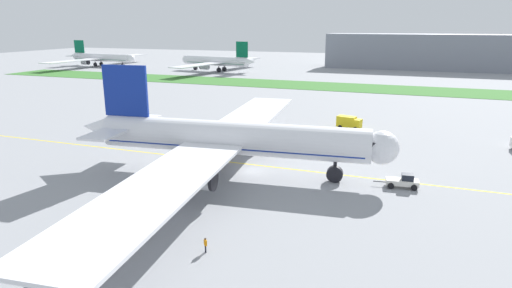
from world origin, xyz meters
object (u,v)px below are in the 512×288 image
at_px(airliner_foreground, 227,138).
at_px(ground_crew_marshaller_front, 123,226).
at_px(ground_crew_wingwalker_port, 205,244).
at_px(parked_airliner_far_centre, 218,61).
at_px(parked_airliner_far_left, 101,58).
at_px(service_truck_baggage_loader, 349,122).
at_px(pushback_tug, 403,181).

height_order(airliner_foreground, ground_crew_marshaller_front, airliner_foreground).
distance_m(ground_crew_wingwalker_port, parked_airliner_far_centre, 181.42).
height_order(ground_crew_marshaller_front, parked_airliner_far_centre, parked_airliner_far_centre).
bearing_deg(ground_crew_wingwalker_port, parked_airliner_far_left, 131.68).
height_order(ground_crew_wingwalker_port, ground_crew_marshaller_front, ground_crew_marshaller_front).
relative_size(ground_crew_marshaller_front, service_truck_baggage_loader, 0.29).
bearing_deg(parked_airliner_far_left, service_truck_baggage_loader, -34.43).
bearing_deg(parked_airliner_far_centre, parked_airliner_far_left, 177.84).
bearing_deg(pushback_tug, service_truck_baggage_loader, 110.78).
bearing_deg(parked_airliner_far_centre, airliner_foreground, -64.41).
xyz_separation_m(pushback_tug, service_truck_baggage_loader, (-13.16, 34.67, 0.60)).
height_order(airliner_foreground, parked_airliner_far_centre, airliner_foreground).
xyz_separation_m(ground_crew_marshaller_front, parked_airliner_far_centre, (-64.97, 164.43, 4.04)).
distance_m(service_truck_baggage_loader, parked_airliner_far_centre, 131.26).
relative_size(ground_crew_marshaller_front, parked_airliner_far_centre, 0.02).
relative_size(airliner_foreground, parked_airliner_far_left, 1.11).
bearing_deg(parked_airliner_far_left, airliner_foreground, -45.49).
relative_size(pushback_tug, ground_crew_marshaller_front, 3.84).
relative_size(ground_crew_wingwalker_port, ground_crew_marshaller_front, 0.99).
xyz_separation_m(airliner_foreground, ground_crew_marshaller_front, (-2.42, -23.72, -4.66)).
distance_m(parked_airliner_far_left, parked_airliner_far_centre, 73.74).
relative_size(pushback_tug, ground_crew_wingwalker_port, 3.87).
height_order(ground_crew_wingwalker_port, parked_airliner_far_left, parked_airliner_far_left).
xyz_separation_m(pushback_tug, ground_crew_wingwalker_port, (-18.56, -26.97, 0.05)).
bearing_deg(service_truck_baggage_loader, airliner_foreground, -109.94).
height_order(airliner_foreground, ground_crew_wingwalker_port, airliner_foreground).
xyz_separation_m(airliner_foreground, pushback_tug, (26.75, 2.80, -4.72)).
relative_size(ground_crew_wingwalker_port, parked_airliner_far_centre, 0.02).
relative_size(airliner_foreground, ground_crew_marshaller_front, 49.05).
distance_m(pushback_tug, parked_airliner_far_left, 219.03).
bearing_deg(pushback_tug, parked_airliner_far_centre, 124.32).
height_order(pushback_tug, service_truck_baggage_loader, service_truck_baggage_loader).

